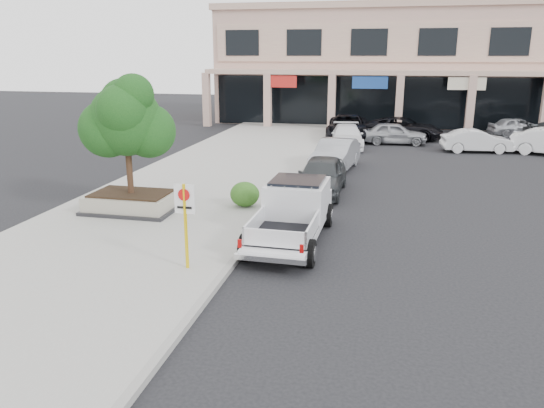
{
  "coord_description": "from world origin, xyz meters",
  "views": [
    {
      "loc": [
        2.49,
        -13.74,
        5.66
      ],
      "look_at": [
        -0.92,
        1.5,
        1.21
      ],
      "focal_mm": 35.0,
      "sensor_mm": 36.0,
      "label": 1
    }
  ],
  "objects_px": {
    "curb_car_b": "(335,155)",
    "lot_car_e": "(517,127)",
    "planter": "(132,202)",
    "planter_tree": "(131,120)",
    "no_parking_sign": "(185,215)",
    "curb_car_c": "(347,136)",
    "lot_car_b": "(477,141)",
    "pickup_truck": "(291,214)",
    "lot_car_d": "(403,128)",
    "lot_car_a": "(395,133)",
    "curb_car_d": "(348,127)",
    "curb_car_a": "(322,175)"
  },
  "relations": [
    {
      "from": "pickup_truck",
      "to": "lot_car_d",
      "type": "distance_m",
      "value": 22.25
    },
    {
      "from": "planter_tree",
      "to": "lot_car_d",
      "type": "height_order",
      "value": "planter_tree"
    },
    {
      "from": "pickup_truck",
      "to": "lot_car_a",
      "type": "relative_size",
      "value": 1.37
    },
    {
      "from": "no_parking_sign",
      "to": "curb_car_b",
      "type": "height_order",
      "value": "no_parking_sign"
    },
    {
      "from": "pickup_truck",
      "to": "lot_car_a",
      "type": "xyz_separation_m",
      "value": [
        3.11,
        19.67,
        -0.19
      ]
    },
    {
      "from": "curb_car_b",
      "to": "lot_car_e",
      "type": "bearing_deg",
      "value": 59.0
    },
    {
      "from": "curb_car_a",
      "to": "curb_car_b",
      "type": "distance_m",
      "value": 4.67
    },
    {
      "from": "pickup_truck",
      "to": "lot_car_e",
      "type": "distance_m",
      "value": 27.63
    },
    {
      "from": "curb_car_d",
      "to": "no_parking_sign",
      "type": "bearing_deg",
      "value": -98.27
    },
    {
      "from": "planter",
      "to": "no_parking_sign",
      "type": "xyz_separation_m",
      "value": [
        3.94,
        -4.62,
        1.16
      ]
    },
    {
      "from": "lot_car_a",
      "to": "curb_car_c",
      "type": "bearing_deg",
      "value": 120.83
    },
    {
      "from": "no_parking_sign",
      "to": "curb_car_c",
      "type": "distance_m",
      "value": 20.95
    },
    {
      "from": "pickup_truck",
      "to": "curb_car_b",
      "type": "height_order",
      "value": "pickup_truck"
    },
    {
      "from": "curb_car_d",
      "to": "lot_car_e",
      "type": "relative_size",
      "value": 1.51
    },
    {
      "from": "planter",
      "to": "planter_tree",
      "type": "xyz_separation_m",
      "value": [
        0.13,
        0.15,
        2.94
      ]
    },
    {
      "from": "lot_car_b",
      "to": "lot_car_d",
      "type": "height_order",
      "value": "lot_car_d"
    },
    {
      "from": "curb_car_c",
      "to": "lot_car_b",
      "type": "height_order",
      "value": "curb_car_c"
    },
    {
      "from": "lot_car_e",
      "to": "curb_car_b",
      "type": "bearing_deg",
      "value": 127.56
    },
    {
      "from": "curb_car_c",
      "to": "curb_car_a",
      "type": "bearing_deg",
      "value": -97.23
    },
    {
      "from": "planter",
      "to": "lot_car_d",
      "type": "bearing_deg",
      "value": 64.24
    },
    {
      "from": "lot_car_a",
      "to": "lot_car_b",
      "type": "xyz_separation_m",
      "value": [
        4.77,
        -1.89,
        -0.04
      ]
    },
    {
      "from": "pickup_truck",
      "to": "lot_car_e",
      "type": "xyz_separation_m",
      "value": [
        11.58,
        25.09,
        -0.23
      ]
    },
    {
      "from": "no_parking_sign",
      "to": "planter_tree",
      "type": "bearing_deg",
      "value": 128.58
    },
    {
      "from": "lot_car_e",
      "to": "pickup_truck",
      "type": "bearing_deg",
      "value": 141.28
    },
    {
      "from": "planter",
      "to": "lot_car_a",
      "type": "relative_size",
      "value": 0.78
    },
    {
      "from": "lot_car_d",
      "to": "lot_car_a",
      "type": "bearing_deg",
      "value": 174.83
    },
    {
      "from": "no_parking_sign",
      "to": "curb_car_a",
      "type": "xyz_separation_m",
      "value": [
        2.38,
        9.16,
        -0.87
      ]
    },
    {
      "from": "curb_car_a",
      "to": "curb_car_d",
      "type": "relative_size",
      "value": 0.76
    },
    {
      "from": "lot_car_d",
      "to": "pickup_truck",
      "type": "bearing_deg",
      "value": 178.79
    },
    {
      "from": "lot_car_b",
      "to": "planter",
      "type": "bearing_deg",
      "value": 131.85
    },
    {
      "from": "planter_tree",
      "to": "curb_car_b",
      "type": "bearing_deg",
      "value": 55.36
    },
    {
      "from": "pickup_truck",
      "to": "curb_car_a",
      "type": "xyz_separation_m",
      "value": [
        0.15,
        6.13,
        -0.12
      ]
    },
    {
      "from": "curb_car_c",
      "to": "lot_car_a",
      "type": "distance_m",
      "value": 3.47
    },
    {
      "from": "no_parking_sign",
      "to": "lot_car_d",
      "type": "distance_m",
      "value": 25.67
    },
    {
      "from": "curb_car_a",
      "to": "lot_car_d",
      "type": "relative_size",
      "value": 0.84
    },
    {
      "from": "curb_car_b",
      "to": "lot_car_e",
      "type": "relative_size",
      "value": 1.2
    },
    {
      "from": "curb_car_a",
      "to": "lot_car_a",
      "type": "height_order",
      "value": "curb_car_a"
    },
    {
      "from": "curb_car_d",
      "to": "lot_car_b",
      "type": "relative_size",
      "value": 1.46
    },
    {
      "from": "no_parking_sign",
      "to": "lot_car_e",
      "type": "xyz_separation_m",
      "value": [
        13.81,
        28.12,
        -0.97
      ]
    },
    {
      "from": "planter_tree",
      "to": "no_parking_sign",
      "type": "height_order",
      "value": "planter_tree"
    },
    {
      "from": "curb_car_d",
      "to": "lot_car_d",
      "type": "height_order",
      "value": "curb_car_d"
    },
    {
      "from": "curb_car_c",
      "to": "lot_car_a",
      "type": "height_order",
      "value": "lot_car_a"
    },
    {
      "from": "pickup_truck",
      "to": "lot_car_d",
      "type": "bearing_deg",
      "value": 81.51
    },
    {
      "from": "curb_car_a",
      "to": "curb_car_d",
      "type": "height_order",
      "value": "curb_car_d"
    },
    {
      "from": "no_parking_sign",
      "to": "curb_car_d",
      "type": "bearing_deg",
      "value": 84.82
    },
    {
      "from": "no_parking_sign",
      "to": "lot_car_b",
      "type": "xyz_separation_m",
      "value": [
        10.11,
        20.81,
        -0.97
      ]
    },
    {
      "from": "curb_car_d",
      "to": "lot_car_a",
      "type": "bearing_deg",
      "value": -28.4
    },
    {
      "from": "lot_car_a",
      "to": "lot_car_e",
      "type": "xyz_separation_m",
      "value": [
        8.47,
        5.42,
        -0.04
      ]
    },
    {
      "from": "pickup_truck",
      "to": "lot_car_d",
      "type": "relative_size",
      "value": 1.06
    },
    {
      "from": "planter_tree",
      "to": "curb_car_d",
      "type": "relative_size",
      "value": 0.68
    }
  ]
}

